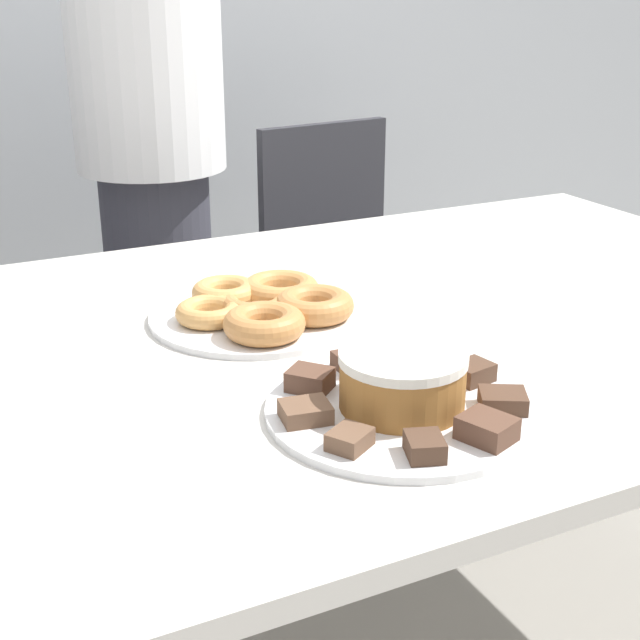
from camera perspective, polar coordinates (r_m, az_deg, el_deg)
The scene contains 21 objects.
table at distance 1.39m, azimuth 0.82°, elevation -3.03°, with size 1.84×1.10×0.74m.
person_standing at distance 2.19m, azimuth -10.72°, elevation 11.08°, with size 0.35×0.35×1.65m.
office_chair_right at distance 2.43m, azimuth 2.10°, elevation 1.20°, with size 0.49×0.49×0.87m.
plate_cake at distance 1.10m, azimuth 5.22°, elevation -5.74°, with size 0.33×0.33×0.01m.
plate_donuts at distance 1.40m, azimuth -4.09°, elevation 0.30°, with size 0.33×0.33×0.01m.
frosted_cake at distance 1.08m, azimuth 5.30°, elevation -3.81°, with size 0.16×0.16×0.07m.
lamington_0 at distance 1.06m, azimuth -0.94°, elevation -5.89°, with size 0.06×0.06×0.02m.
lamington_1 at distance 1.00m, azimuth 1.91°, elevation -7.63°, with size 0.06×0.06×0.02m.
lamington_2 at distance 0.99m, azimuth 6.72°, elevation -8.05°, with size 0.05×0.06×0.02m.
lamington_3 at distance 1.03m, azimuth 10.64°, elevation -6.84°, with size 0.07×0.07×0.03m.
lamington_4 at distance 1.10m, azimuth 11.62°, elevation -5.06°, with size 0.07×0.07×0.02m.
lamington_5 at distance 1.17m, azimuth 9.72°, elevation -3.31°, with size 0.06×0.05×0.02m.
lamington_6 at distance 1.20m, azimuth 6.08°, elevation -2.41°, with size 0.07×0.07×0.03m.
lamington_7 at distance 1.19m, azimuth 2.14°, elevation -2.70°, with size 0.04×0.05×0.02m.
lamington_8 at distance 1.13m, azimuth -0.65°, elevation -3.84°, with size 0.07×0.07×0.03m.
donut_0 at distance 1.39m, azimuth -4.11°, elevation 1.08°, with size 0.11×0.11×0.03m.
donut_1 at distance 1.29m, azimuth -3.59°, elevation -0.23°, with size 0.12×0.12×0.04m.
donut_2 at distance 1.36m, azimuth -0.36°, elevation 0.95°, with size 0.12×0.12×0.04m.
donut_3 at distance 1.44m, azimuth -2.56°, elevation 1.99°, with size 0.13×0.13×0.04m.
donut_4 at distance 1.43m, azimuth -6.07°, elevation 1.77°, with size 0.11×0.11×0.03m.
donut_5 at distance 1.36m, azimuth -7.08°, elevation 0.51°, with size 0.10×0.10×0.03m.
Camera 1 is at (-0.58, -1.13, 1.24)m, focal length 50.00 mm.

